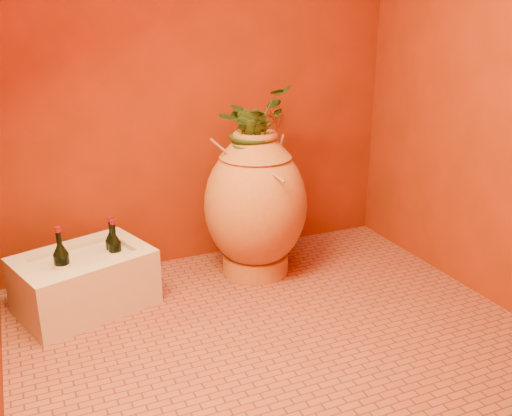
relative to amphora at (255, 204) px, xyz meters
name	(u,v)px	position (x,y,z in m)	size (l,w,h in m)	color
floor	(269,328)	(-0.20, -0.64, -0.44)	(2.50, 2.50, 0.00)	brown
wall_back	(199,59)	(-0.20, 0.36, 0.81)	(2.50, 0.02, 2.50)	#5F2005
wall_right	(490,67)	(1.05, -0.64, 0.81)	(0.02, 2.00, 2.50)	#5F2005
amphora	(255,204)	(0.00, 0.00, 0.00)	(0.70, 0.70, 0.87)	#B26C32
stone_basin	(85,282)	(-1.02, -0.04, -0.29)	(0.78, 0.66, 0.31)	beige
wine_bottle_a	(113,251)	(-0.85, 0.01, -0.15)	(0.08, 0.08, 0.31)	black
wine_bottle_b	(115,253)	(-0.84, -0.02, -0.15)	(0.07, 0.07, 0.30)	black
wine_bottle_c	(62,266)	(-1.12, -0.11, -0.14)	(0.08, 0.08, 0.33)	black
wall_tap	(275,115)	(0.26, 0.28, 0.47)	(0.07, 0.14, 0.15)	#A06E25
plant_main	(254,128)	(0.00, 0.03, 0.45)	(0.42, 0.36, 0.47)	#204017
plant_side	(250,140)	(-0.05, -0.04, 0.40)	(0.21, 0.17, 0.39)	#204017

